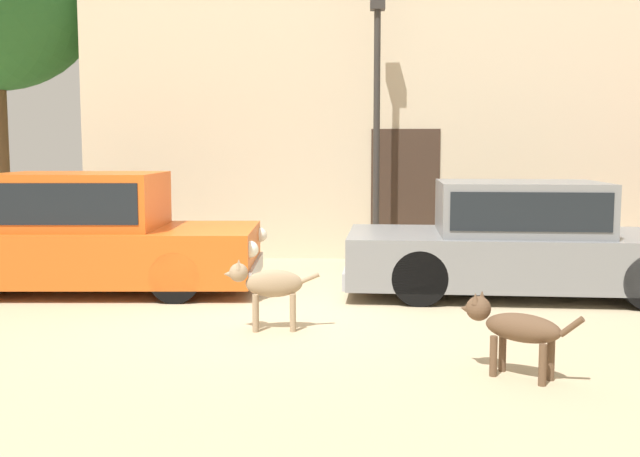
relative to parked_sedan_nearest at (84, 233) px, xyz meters
The scene contains 7 objects.
ground_plane 2.88m from the parked_sedan_nearest, 25.47° to the right, with size 80.00×80.00×0.00m, color tan.
parked_sedan_nearest is the anchor object (origin of this frame).
parked_sedan_second 5.45m from the parked_sedan_nearest, ahead, with size 4.48×2.08×1.39m.
apartment_block 9.46m from the parked_sedan_nearest, 42.19° to the left, with size 14.98×6.24×8.39m.
stray_dog_spotted 3.28m from the parked_sedan_nearest, 39.29° to the right, with size 0.95×0.24×0.70m.
stray_dog_tan 5.80m from the parked_sedan_nearest, 37.38° to the right, with size 0.87×0.65×0.64m.
street_lamp 4.76m from the parked_sedan_nearest, 30.13° to the left, with size 0.22×0.22×4.13m.
Camera 1 is at (0.75, -8.13, 1.79)m, focal length 42.19 mm.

